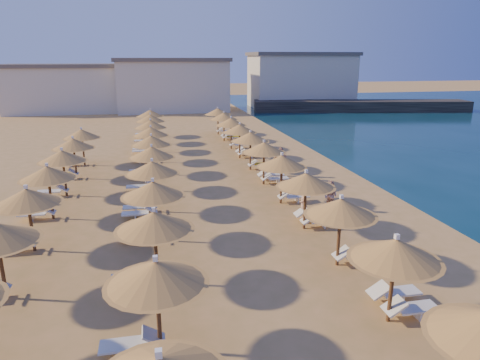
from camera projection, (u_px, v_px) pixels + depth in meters
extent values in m
plane|color=tan|center=(228.00, 236.00, 18.27)|extent=(220.00, 220.00, 0.00)
cube|color=black|center=(361.00, 106.00, 60.41)|extent=(30.22, 9.49, 1.50)
cube|color=beige|center=(65.00, 90.00, 59.18)|extent=(15.00, 8.00, 6.00)
cube|color=#59514C|center=(63.00, 66.00, 58.29)|extent=(15.60, 8.48, 0.50)
cube|color=beige|center=(173.00, 86.00, 60.40)|extent=(15.00, 8.00, 6.80)
cube|color=#59514C|center=(172.00, 60.00, 59.39)|extent=(15.60, 8.48, 0.50)
cube|color=beige|center=(301.00, 82.00, 65.22)|extent=(15.00, 8.00, 7.60)
cube|color=#59514C|center=(302.00, 54.00, 64.11)|extent=(15.60, 8.48, 0.50)
cylinder|color=brown|center=(391.00, 287.00, 12.11)|extent=(0.12, 0.12, 2.20)
cone|color=#99632C|center=(396.00, 249.00, 11.79)|extent=(2.44, 2.44, 0.62)
cone|color=#99632C|center=(395.00, 258.00, 11.86)|extent=(2.63, 2.63, 0.12)
cube|color=white|center=(397.00, 237.00, 11.68)|extent=(0.12, 0.12, 0.14)
cylinder|color=brown|center=(339.00, 237.00, 15.45)|extent=(0.12, 0.12, 2.20)
cone|color=#99632C|center=(341.00, 207.00, 15.13)|extent=(2.44, 2.44, 0.62)
cone|color=#99632C|center=(340.00, 214.00, 15.20)|extent=(2.63, 2.63, 0.12)
cube|color=white|center=(342.00, 197.00, 15.02)|extent=(0.12, 0.12, 0.14)
cylinder|color=brown|center=(305.00, 205.00, 18.79)|extent=(0.12, 0.12, 2.20)
cone|color=#99632C|center=(306.00, 180.00, 18.47)|extent=(2.44, 2.44, 0.62)
cone|color=#99632C|center=(306.00, 185.00, 18.54)|extent=(2.63, 2.63, 0.12)
cube|color=white|center=(306.00, 171.00, 18.37)|extent=(0.12, 0.12, 0.14)
cylinder|color=brown|center=(281.00, 183.00, 22.13)|extent=(0.12, 0.12, 2.20)
cone|color=#99632C|center=(282.00, 161.00, 21.81)|extent=(2.44, 2.44, 0.62)
cone|color=#99632C|center=(282.00, 166.00, 21.88)|extent=(2.63, 2.63, 0.12)
cube|color=white|center=(282.00, 154.00, 21.71)|extent=(0.12, 0.12, 0.14)
cylinder|color=brown|center=(264.00, 166.00, 25.48)|extent=(0.12, 0.12, 2.20)
cone|color=#99632C|center=(264.00, 147.00, 25.16)|extent=(2.44, 2.44, 0.62)
cone|color=#99632C|center=(264.00, 151.00, 25.23)|extent=(2.63, 2.63, 0.12)
cube|color=white|center=(264.00, 141.00, 25.05)|extent=(0.12, 0.12, 0.14)
cylinder|color=brown|center=(250.00, 154.00, 28.82)|extent=(0.12, 0.12, 2.20)
cone|color=#99632C|center=(250.00, 137.00, 28.50)|extent=(2.44, 2.44, 0.62)
cone|color=#99632C|center=(250.00, 140.00, 28.57)|extent=(2.63, 2.63, 0.12)
cube|color=white|center=(250.00, 131.00, 28.39)|extent=(0.12, 0.12, 0.14)
cylinder|color=brown|center=(240.00, 144.00, 32.16)|extent=(0.12, 0.12, 2.20)
cone|color=#99632C|center=(240.00, 128.00, 31.84)|extent=(2.44, 2.44, 0.62)
cone|color=#99632C|center=(240.00, 132.00, 31.91)|extent=(2.63, 2.63, 0.12)
cube|color=white|center=(240.00, 123.00, 31.74)|extent=(0.12, 0.12, 0.14)
cylinder|color=brown|center=(231.00, 136.00, 35.51)|extent=(0.12, 0.12, 2.20)
cone|color=#99632C|center=(231.00, 122.00, 35.19)|extent=(2.44, 2.44, 0.62)
cone|color=#99632C|center=(231.00, 125.00, 35.25)|extent=(2.63, 2.63, 0.12)
cube|color=white|center=(231.00, 117.00, 35.08)|extent=(0.12, 0.12, 0.14)
cylinder|color=brown|center=(224.00, 129.00, 38.85)|extent=(0.12, 0.12, 2.20)
cone|color=#99632C|center=(224.00, 116.00, 38.53)|extent=(2.44, 2.44, 0.62)
cone|color=#99632C|center=(224.00, 119.00, 38.60)|extent=(2.63, 2.63, 0.12)
cube|color=white|center=(224.00, 112.00, 38.42)|extent=(0.12, 0.12, 0.14)
cylinder|color=brown|center=(218.00, 123.00, 42.19)|extent=(0.12, 0.12, 2.20)
cone|color=#99632C|center=(218.00, 111.00, 41.87)|extent=(2.44, 2.44, 0.62)
cone|color=#99632C|center=(218.00, 114.00, 41.94)|extent=(2.63, 2.63, 0.12)
cube|color=white|center=(218.00, 108.00, 41.77)|extent=(0.12, 0.12, 0.14)
cube|color=white|center=(159.00, 354.00, 7.07)|extent=(0.12, 0.12, 0.14)
cylinder|color=brown|center=(159.00, 314.00, 10.84)|extent=(0.12, 0.12, 2.20)
cone|color=#99632C|center=(156.00, 272.00, 10.52)|extent=(2.44, 2.44, 0.62)
cone|color=#99632C|center=(157.00, 282.00, 10.59)|extent=(2.63, 2.63, 0.12)
cube|color=white|center=(155.00, 258.00, 10.41)|extent=(0.12, 0.12, 0.14)
cylinder|color=brown|center=(156.00, 253.00, 14.18)|extent=(0.12, 0.12, 2.20)
cone|color=#99632C|center=(154.00, 221.00, 13.86)|extent=(2.44, 2.44, 0.62)
cone|color=#99632C|center=(155.00, 228.00, 13.93)|extent=(2.63, 2.63, 0.12)
cube|color=white|center=(153.00, 210.00, 13.76)|extent=(0.12, 0.12, 0.14)
cylinder|color=brown|center=(155.00, 216.00, 17.53)|extent=(0.12, 0.12, 2.20)
cone|color=#99632C|center=(153.00, 189.00, 17.20)|extent=(2.44, 2.44, 0.62)
cone|color=#99632C|center=(153.00, 195.00, 17.27)|extent=(2.63, 2.63, 0.12)
cube|color=white|center=(152.00, 180.00, 17.10)|extent=(0.12, 0.12, 0.14)
cylinder|color=brown|center=(154.00, 191.00, 20.87)|extent=(0.12, 0.12, 2.20)
cone|color=#99632C|center=(152.00, 167.00, 20.55)|extent=(2.44, 2.44, 0.62)
cone|color=#99632C|center=(152.00, 173.00, 20.62)|extent=(2.63, 2.63, 0.12)
cube|color=white|center=(152.00, 160.00, 20.44)|extent=(0.12, 0.12, 0.14)
cylinder|color=brown|center=(153.00, 172.00, 24.21)|extent=(0.12, 0.12, 2.20)
cone|color=#99632C|center=(152.00, 152.00, 23.89)|extent=(2.44, 2.44, 0.62)
cone|color=#99632C|center=(152.00, 156.00, 23.96)|extent=(2.63, 2.63, 0.12)
cube|color=white|center=(151.00, 145.00, 23.79)|extent=(0.12, 0.12, 0.14)
cylinder|color=brown|center=(152.00, 158.00, 27.55)|extent=(0.12, 0.12, 2.20)
cone|color=#99632C|center=(151.00, 140.00, 27.23)|extent=(2.44, 2.44, 0.62)
cone|color=#99632C|center=(151.00, 144.00, 27.30)|extent=(2.63, 2.63, 0.12)
cube|color=white|center=(151.00, 135.00, 27.13)|extent=(0.12, 0.12, 0.14)
cylinder|color=brown|center=(152.00, 147.00, 30.90)|extent=(0.12, 0.12, 2.20)
cone|color=#99632C|center=(151.00, 131.00, 30.58)|extent=(2.44, 2.44, 0.62)
cone|color=#99632C|center=(151.00, 135.00, 30.64)|extent=(2.63, 2.63, 0.12)
cube|color=white|center=(151.00, 126.00, 30.47)|extent=(0.12, 0.12, 0.14)
cylinder|color=brown|center=(151.00, 139.00, 34.24)|extent=(0.12, 0.12, 2.20)
cone|color=#99632C|center=(151.00, 124.00, 33.92)|extent=(2.44, 2.44, 0.62)
cone|color=#99632C|center=(151.00, 127.00, 33.99)|extent=(2.63, 2.63, 0.12)
cube|color=white|center=(150.00, 119.00, 33.81)|extent=(0.12, 0.12, 0.14)
cylinder|color=brown|center=(151.00, 131.00, 37.58)|extent=(0.12, 0.12, 2.20)
cone|color=#99632C|center=(150.00, 118.00, 37.26)|extent=(2.44, 2.44, 0.62)
cone|color=#99632C|center=(151.00, 121.00, 37.33)|extent=(2.63, 2.63, 0.12)
cube|color=white|center=(150.00, 114.00, 37.16)|extent=(0.12, 0.12, 0.14)
cylinder|color=brown|center=(151.00, 125.00, 40.92)|extent=(0.12, 0.12, 2.20)
cone|color=#99632C|center=(150.00, 113.00, 40.60)|extent=(2.44, 2.44, 0.62)
cone|color=#99632C|center=(150.00, 116.00, 40.67)|extent=(2.63, 2.63, 0.12)
cube|color=white|center=(150.00, 109.00, 40.50)|extent=(0.12, 0.12, 0.14)
cylinder|color=brown|center=(2.00, 267.00, 13.26)|extent=(0.12, 0.12, 2.20)
cylinder|color=brown|center=(31.00, 225.00, 16.61)|extent=(0.12, 0.12, 2.20)
cone|color=#99632C|center=(27.00, 196.00, 16.29)|extent=(2.44, 2.44, 0.62)
cone|color=#99632C|center=(28.00, 203.00, 16.35)|extent=(2.63, 2.63, 0.12)
cube|color=white|center=(26.00, 187.00, 16.18)|extent=(0.12, 0.12, 0.14)
cylinder|color=brown|center=(51.00, 197.00, 19.95)|extent=(0.12, 0.12, 2.20)
cone|color=#99632C|center=(48.00, 173.00, 19.63)|extent=(2.44, 2.44, 0.62)
cone|color=#99632C|center=(48.00, 178.00, 19.70)|extent=(2.63, 2.63, 0.12)
cube|color=white|center=(47.00, 165.00, 19.52)|extent=(0.12, 0.12, 0.14)
cylinder|color=brown|center=(65.00, 177.00, 23.29)|extent=(0.12, 0.12, 2.20)
cone|color=#99632C|center=(62.00, 156.00, 22.97)|extent=(2.44, 2.44, 0.62)
cone|color=#99632C|center=(63.00, 160.00, 23.04)|extent=(2.63, 2.63, 0.12)
cube|color=white|center=(61.00, 149.00, 22.87)|extent=(0.12, 0.12, 0.14)
cylinder|color=brown|center=(75.00, 162.00, 26.63)|extent=(0.12, 0.12, 2.20)
cone|color=#99632C|center=(73.00, 143.00, 26.31)|extent=(2.44, 2.44, 0.62)
cone|color=#99632C|center=(74.00, 147.00, 26.38)|extent=(2.63, 2.63, 0.12)
cube|color=white|center=(72.00, 137.00, 26.21)|extent=(0.12, 0.12, 0.14)
cylinder|color=brown|center=(83.00, 150.00, 29.98)|extent=(0.12, 0.12, 2.20)
cone|color=#99632C|center=(82.00, 134.00, 29.66)|extent=(2.44, 2.44, 0.62)
cone|color=#99632C|center=(82.00, 137.00, 29.73)|extent=(2.63, 2.63, 0.12)
cube|color=white|center=(81.00, 128.00, 29.55)|extent=(0.12, 0.12, 0.14)
cube|color=white|center=(417.00, 307.00, 12.50)|extent=(1.25, 0.57, 0.06)
cube|color=white|center=(416.00, 312.00, 12.54)|extent=(0.06, 0.51, 0.32)
cube|color=white|center=(394.00, 306.00, 12.31)|extent=(0.58, 0.57, 0.40)
cube|color=white|center=(400.00, 292.00, 13.34)|extent=(1.25, 0.57, 0.06)
cube|color=white|center=(399.00, 296.00, 13.39)|extent=(0.06, 0.51, 0.32)
cube|color=white|center=(378.00, 290.00, 13.16)|extent=(0.58, 0.57, 0.40)
cube|color=white|center=(124.00, 345.00, 10.88)|extent=(1.25, 0.57, 0.06)
cube|color=white|center=(125.00, 350.00, 10.92)|extent=(0.06, 0.51, 0.32)
cube|color=white|center=(154.00, 336.00, 10.99)|extent=(0.58, 0.57, 0.40)
cube|color=white|center=(360.00, 255.00, 15.84)|extent=(1.25, 0.57, 0.06)
cube|color=white|center=(360.00, 259.00, 15.88)|extent=(0.06, 0.51, 0.32)
cube|color=white|center=(342.00, 253.00, 15.66)|extent=(0.58, 0.57, 0.40)
cube|color=white|center=(130.00, 277.00, 14.22)|extent=(1.25, 0.57, 0.06)
cube|color=white|center=(130.00, 281.00, 14.27)|extent=(0.06, 0.51, 0.32)
cube|color=white|center=(152.00, 271.00, 14.33)|extent=(0.58, 0.57, 0.40)
cube|color=white|center=(129.00, 291.00, 13.38)|extent=(1.25, 0.57, 0.06)
cube|color=white|center=(129.00, 296.00, 13.42)|extent=(0.06, 0.51, 0.32)
cube|color=white|center=(153.00, 285.00, 13.48)|extent=(0.58, 0.57, 0.40)
cube|color=gold|center=(129.00, 289.00, 13.36)|extent=(1.20, 0.52, 0.05)
cube|color=white|center=(323.00, 220.00, 19.18)|extent=(1.25, 0.57, 0.06)
cube|color=white|center=(323.00, 224.00, 19.23)|extent=(0.06, 0.51, 0.32)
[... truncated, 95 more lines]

